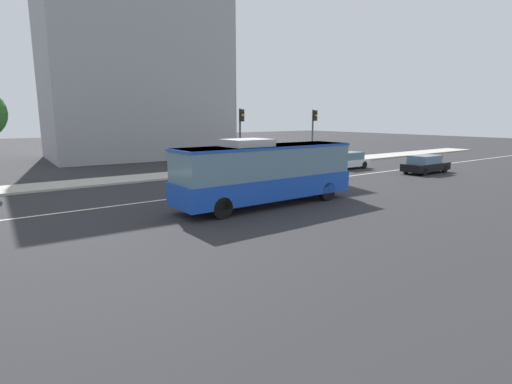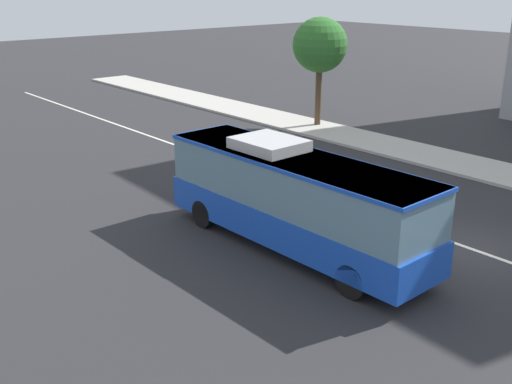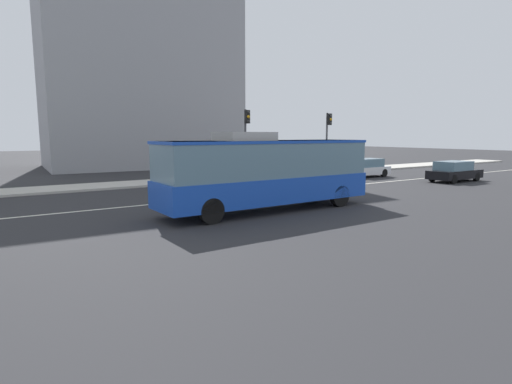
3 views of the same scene
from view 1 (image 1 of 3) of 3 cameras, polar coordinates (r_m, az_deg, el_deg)
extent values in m
plane|color=#28282B|center=(26.63, 2.06, 0.82)|extent=(160.00, 160.00, 0.00)
cube|color=#B2ADA3|center=(33.38, -6.66, 2.87)|extent=(80.00, 3.28, 0.14)
cube|color=silver|center=(26.63, 2.06, 0.83)|extent=(76.00, 0.16, 0.01)
cube|color=#1947B7|center=(20.83, 1.44, 0.79)|extent=(10.03, 2.63, 1.10)
cube|color=slate|center=(20.65, 1.46, 4.45)|extent=(9.83, 2.55, 1.58)
cube|color=#1947B7|center=(20.58, 1.47, 6.47)|extent=(9.93, 2.60, 0.12)
cube|color=#B2B2B2|center=(19.85, -1.27, 7.01)|extent=(2.22, 1.83, 0.36)
cylinder|color=black|center=(23.92, 6.21, 0.86)|extent=(1.00, 0.31, 1.00)
cylinder|color=black|center=(22.39, 10.05, 0.09)|extent=(1.00, 0.31, 1.00)
cylinder|color=black|center=(19.99, -8.22, -1.12)|extent=(1.00, 0.31, 1.00)
cylinder|color=black|center=(18.12, -4.88, -2.26)|extent=(1.00, 0.31, 1.00)
cube|color=white|center=(36.47, 12.61, 4.06)|extent=(4.51, 1.82, 0.60)
cube|color=slate|center=(36.59, 12.91, 5.05)|extent=(2.53, 1.67, 0.64)
cylinder|color=black|center=(34.85, 11.93, 3.45)|extent=(0.64, 0.22, 0.64)
cylinder|color=black|center=(35.94, 10.05, 3.73)|extent=(0.64, 0.22, 0.64)
cylinder|color=black|center=(37.11, 15.07, 3.74)|extent=(0.64, 0.22, 0.64)
cylinder|color=black|center=(38.14, 13.21, 4.00)|extent=(0.64, 0.22, 0.64)
cube|color=black|center=(35.69, 22.98, 3.33)|extent=(4.52, 1.84, 0.60)
cube|color=slate|center=(35.41, 22.84, 4.30)|extent=(2.53, 1.68, 0.64)
cylinder|color=black|center=(37.40, 23.08, 3.31)|extent=(0.64, 0.23, 0.64)
cylinder|color=black|center=(36.63, 25.23, 3.01)|extent=(0.64, 0.23, 0.64)
cylinder|color=black|center=(34.86, 20.56, 3.01)|extent=(0.64, 0.23, 0.64)
cylinder|color=black|center=(34.03, 22.82, 2.68)|extent=(0.64, 0.23, 0.64)
cylinder|color=#47474C|center=(38.67, 8.02, 7.66)|extent=(0.16, 0.16, 5.20)
cube|color=black|center=(38.43, 8.40, 10.69)|extent=(0.33, 0.29, 0.96)
sphere|color=#2D2D2D|center=(38.32, 8.58, 11.16)|extent=(0.22, 0.22, 0.22)
sphere|color=#F9A514|center=(38.32, 8.57, 10.69)|extent=(0.22, 0.22, 0.22)
sphere|color=#2D2D2D|center=(38.32, 8.55, 10.21)|extent=(0.22, 0.22, 0.22)
cylinder|color=#47474C|center=(33.10, -2.27, 7.27)|extent=(0.16, 0.16, 5.20)
cube|color=black|center=(32.81, -2.03, 10.83)|extent=(0.33, 0.29, 0.96)
sphere|color=#2D2D2D|center=(32.68, -1.89, 11.39)|extent=(0.22, 0.22, 0.22)
sphere|color=#F9A514|center=(32.68, -1.89, 10.83)|extent=(0.22, 0.22, 0.22)
sphere|color=#2D2D2D|center=(32.68, -1.88, 10.27)|extent=(0.22, 0.22, 0.22)
cube|color=#939399|center=(49.03, -16.92, 18.83)|extent=(19.36, 13.25, 23.80)
cube|color=slate|center=(52.13, -6.25, 7.90)|extent=(0.57, 11.18, 1.50)
cube|color=slate|center=(52.08, -6.33, 11.63)|extent=(0.57, 11.18, 1.50)
cube|color=slate|center=(52.26, -6.40, 15.36)|extent=(0.57, 11.18, 1.50)
cube|color=slate|center=(52.65, -6.49, 19.05)|extent=(0.57, 11.18, 1.50)
cube|color=slate|center=(53.26, -6.57, 22.67)|extent=(0.57, 11.18, 1.50)
camera|label=2|loc=(26.14, 48.13, 15.70)|focal=43.04mm
camera|label=3|loc=(2.88, 16.68, -14.18)|focal=28.77mm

